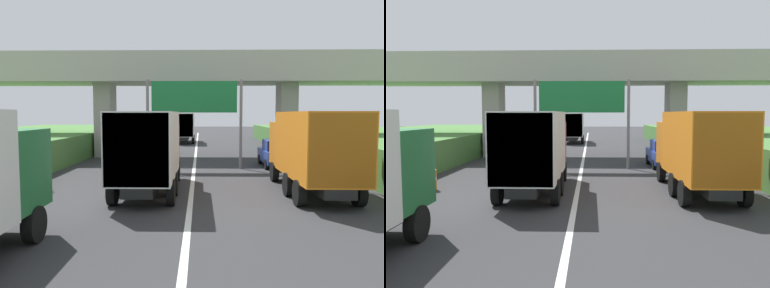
{
  "view_description": "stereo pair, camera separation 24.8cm",
  "coord_description": "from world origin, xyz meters",
  "views": [
    {
      "loc": [
        0.36,
        -0.98,
        3.34
      ],
      "look_at": [
        0.0,
        15.76,
        2.0
      ],
      "focal_mm": 35.0,
      "sensor_mm": 36.0,
      "label": 1
    },
    {
      "loc": [
        0.61,
        -0.98,
        3.34
      ],
      "look_at": [
        0.0,
        15.76,
        2.0
      ],
      "focal_mm": 35.0,
      "sensor_mm": 36.0,
      "label": 2
    }
  ],
  "objects": [
    {
      "name": "truck_yellow",
      "position": [
        -1.49,
        42.78,
        1.93
      ],
      "size": [
        2.44,
        7.3,
        3.44
      ],
      "color": "black",
      "rests_on": "ground"
    },
    {
      "name": "car_blue",
      "position": [
        5.21,
        22.7,
        0.86
      ],
      "size": [
        1.86,
        4.1,
        1.72
      ],
      "color": "#233D9E",
      "rests_on": "ground"
    },
    {
      "name": "lane_centre_stripe",
      "position": [
        0.0,
        22.93,
        0.0
      ],
      "size": [
        0.2,
        85.85,
        0.01
      ],
      "primitive_type": "cube",
      "color": "white",
      "rests_on": "ground"
    },
    {
      "name": "speed_limit_sign",
      "position": [
        7.4,
        15.12,
        1.48
      ],
      "size": [
        0.6,
        0.08,
        2.23
      ],
      "color": "slate",
      "rests_on": "ground"
    },
    {
      "name": "construction_barrel_2",
      "position": [
        -6.51,
        15.05,
        0.46
      ],
      "size": [
        0.57,
        0.57,
        0.9
      ],
      "color": "orange",
      "rests_on": "ground"
    },
    {
      "name": "truck_red",
      "position": [
        -1.78,
        14.75,
        1.93
      ],
      "size": [
        2.44,
        7.3,
        3.44
      ],
      "color": "black",
      "rests_on": "ground"
    },
    {
      "name": "overhead_highway_sign",
      "position": [
        0.0,
        21.89,
        4.02
      ],
      "size": [
        5.88,
        0.18,
        5.44
      ],
      "color": "slate",
      "rests_on": "ground"
    },
    {
      "name": "overpass_bridge",
      "position": [
        0.0,
        28.66,
        6.01
      ],
      "size": [
        40.0,
        4.8,
        7.94
      ],
      "color": "#ADA89E",
      "rests_on": "ground"
    },
    {
      "name": "car_white",
      "position": [
        -5.04,
        25.22,
        0.86
      ],
      "size": [
        1.86,
        4.1,
        1.72
      ],
      "color": "silver",
      "rests_on": "ground"
    },
    {
      "name": "truck_orange",
      "position": [
        5.04,
        14.75,
        1.93
      ],
      "size": [
        2.44,
        7.3,
        3.44
      ],
      "color": "black",
      "rests_on": "ground"
    }
  ]
}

